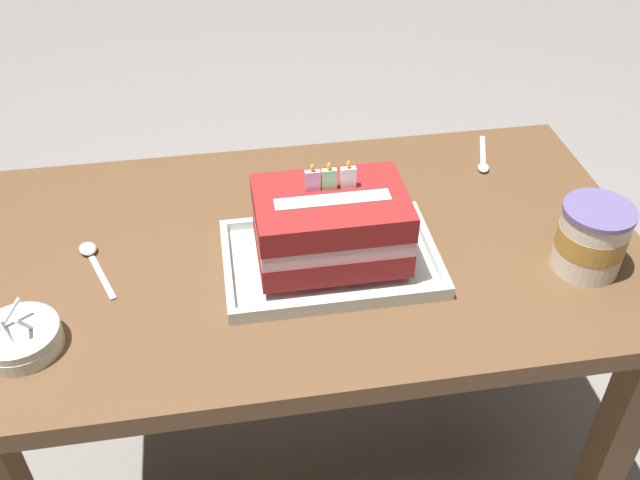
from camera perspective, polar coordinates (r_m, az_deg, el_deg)
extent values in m
plane|color=gray|center=(1.74, -0.60, -18.19)|extent=(8.00, 8.00, 0.00)
cube|color=brown|center=(1.23, -0.80, -1.00)|extent=(1.14, 0.64, 0.04)
cube|color=brown|center=(1.47, 21.92, -15.82)|extent=(0.06, 0.06, 0.65)
cube|color=brown|center=(1.69, -19.52, -6.06)|extent=(0.06, 0.06, 0.65)
cube|color=brown|center=(1.77, 14.50, -2.43)|extent=(0.06, 0.06, 0.65)
cube|color=silver|center=(1.18, 0.84, -1.76)|extent=(0.35, 0.23, 0.01)
cube|color=silver|center=(1.09, 1.85, -5.02)|extent=(0.35, 0.01, 0.02)
cube|color=silver|center=(1.25, -0.02, 1.89)|extent=(0.35, 0.01, 0.02)
cube|color=silver|center=(1.16, -7.41, -2.18)|extent=(0.01, 0.21, 0.02)
cube|color=silver|center=(1.20, 8.78, -0.47)|extent=(0.01, 0.21, 0.02)
cube|color=maroon|center=(1.15, 0.86, -0.19)|extent=(0.24, 0.16, 0.04)
cube|color=beige|center=(1.13, 0.88, 1.19)|extent=(0.23, 0.16, 0.03)
cube|color=maroon|center=(1.11, 0.89, 2.62)|extent=(0.24, 0.16, 0.04)
cube|color=white|center=(1.08, 1.02, 3.23)|extent=(0.18, 0.03, 0.00)
cube|color=#E099C6|center=(1.10, -0.82, 4.74)|extent=(0.02, 0.01, 0.03)
ellipsoid|color=yellow|center=(1.08, -0.83, 5.76)|extent=(0.01, 0.01, 0.01)
cube|color=#99DB9E|center=(1.10, 0.73, 4.88)|extent=(0.02, 0.01, 0.03)
ellipsoid|color=yellow|center=(1.09, 0.74, 5.90)|extent=(0.01, 0.01, 0.01)
cube|color=white|center=(1.11, 2.26, 5.02)|extent=(0.02, 0.01, 0.03)
ellipsoid|color=yellow|center=(1.09, 2.30, 6.03)|extent=(0.01, 0.01, 0.01)
cylinder|color=silver|center=(1.12, -22.74, -7.50)|extent=(0.12, 0.12, 0.02)
cylinder|color=silver|center=(1.11, -22.90, -7.03)|extent=(0.12, 0.12, 0.02)
cylinder|color=silver|center=(1.11, -23.64, -5.57)|extent=(0.04, 0.03, 0.05)
cylinder|color=silver|center=(1.09, -24.04, -6.49)|extent=(0.04, 0.04, 0.05)
cylinder|color=silver|center=(1.09, -22.37, -6.37)|extent=(0.02, 0.04, 0.06)
cylinder|color=silver|center=(1.22, 20.84, 0.01)|extent=(0.11, 0.11, 0.11)
cylinder|color=#B78938|center=(1.22, 20.90, 0.21)|extent=(0.11, 0.11, 0.04)
cylinder|color=slate|center=(1.19, 21.48, 2.21)|extent=(0.11, 0.11, 0.01)
ellipsoid|color=silver|center=(1.26, -18.06, -0.67)|extent=(0.04, 0.04, 0.01)
cube|color=silver|center=(1.20, -17.00, -2.87)|extent=(0.05, 0.11, 0.00)
ellipsoid|color=silver|center=(1.44, 12.93, 5.65)|extent=(0.03, 0.04, 0.01)
cube|color=silver|center=(1.50, 12.87, 7.00)|extent=(0.04, 0.11, 0.00)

